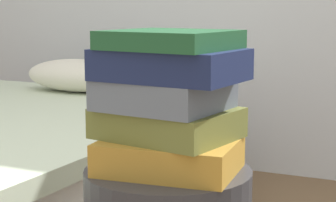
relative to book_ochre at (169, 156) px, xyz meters
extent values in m
ellipsoid|color=silver|center=(-1.15, 1.40, -0.05)|extent=(0.57, 0.29, 0.16)
cube|color=#B7842D|center=(0.00, 0.00, 0.00)|extent=(0.28, 0.22, 0.06)
cube|color=olive|center=(-0.01, 0.02, 0.06)|extent=(0.28, 0.24, 0.06)
cube|color=slate|center=(-0.02, 0.01, 0.12)|extent=(0.24, 0.22, 0.06)
cube|color=#19234C|center=(0.00, 0.00, 0.18)|extent=(0.28, 0.21, 0.06)
cube|color=#1E512D|center=(0.00, 0.00, 0.23)|extent=(0.24, 0.23, 0.04)
camera|label=1|loc=(0.47, -1.01, 0.29)|focal=63.21mm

